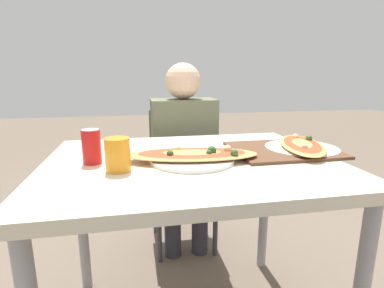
{
  "coord_description": "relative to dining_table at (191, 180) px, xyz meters",
  "views": [
    {
      "loc": [
        -0.2,
        -1.08,
        1.1
      ],
      "look_at": [
        0.0,
        -0.01,
        0.84
      ],
      "focal_mm": 28.0,
      "sensor_mm": 36.0,
      "label": 1
    }
  ],
  "objects": [
    {
      "name": "pizza_second",
      "position": [
        0.48,
        0.04,
        0.1
      ],
      "size": [
        0.3,
        0.43,
        0.05
      ],
      "color": "white",
      "rests_on": "dining_table"
    },
    {
      "name": "person_seated",
      "position": [
        0.08,
        0.64,
        -0.01
      ],
      "size": [
        0.37,
        0.25,
        1.15
      ],
      "rotation": [
        0.0,
        0.0,
        3.14
      ],
      "color": "#2D2D38",
      "rests_on": "ground_plane"
    },
    {
      "name": "dining_table",
      "position": [
        0.0,
        0.0,
        0.0
      ],
      "size": [
        1.08,
        0.85,
        0.78
      ],
      "color": "beige",
      "rests_on": "ground_plane"
    },
    {
      "name": "soda_can",
      "position": [
        -0.36,
        0.01,
        0.15
      ],
      "size": [
        0.07,
        0.07,
        0.12
      ],
      "color": "red",
      "rests_on": "dining_table"
    },
    {
      "name": "chair_far_seated",
      "position": [
        0.08,
        0.75,
        -0.21
      ],
      "size": [
        0.4,
        0.4,
        0.86
      ],
      "rotation": [
        0.0,
        0.0,
        3.14
      ],
      "color": "#4C4C4C",
      "rests_on": "ground_plane"
    },
    {
      "name": "pizza_main",
      "position": [
        0.01,
        -0.02,
        0.1
      ],
      "size": [
        0.51,
        0.32,
        0.06
      ],
      "color": "white",
      "rests_on": "dining_table"
    },
    {
      "name": "drink_glass",
      "position": [
        -0.26,
        -0.09,
        0.14
      ],
      "size": [
        0.08,
        0.08,
        0.11
      ],
      "color": "orange",
      "rests_on": "dining_table"
    },
    {
      "name": "serving_tray",
      "position": [
        0.4,
        0.04,
        0.09
      ],
      "size": [
        0.42,
        0.34,
        0.01
      ],
      "color": "brown",
      "rests_on": "dining_table"
    }
  ]
}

